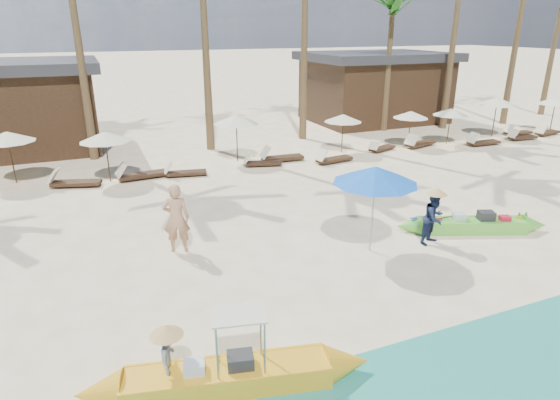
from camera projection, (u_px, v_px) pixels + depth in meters
name	position (u px, v px, depth m)	size (l,w,h in m)	color
ground	(276.00, 296.00, 10.73)	(240.00, 240.00, 0.00)	#FBE9B9
green_canoe	(472.00, 225.00, 14.04)	(4.81, 2.14, 0.64)	#57B938
yellow_canoe	(228.00, 376.00, 7.93)	(5.51, 1.56, 1.45)	gold
tourist	(176.00, 218.00, 12.56)	(0.71, 0.46, 1.94)	tan
vendor_green	(434.00, 218.00, 13.12)	(0.74, 0.58, 1.53)	#151F3B
vendor_yellow	(169.00, 355.00, 7.82)	(0.60, 0.35, 0.93)	gray
blue_umbrella	(375.00, 175.00, 12.15)	(2.25, 2.25, 2.42)	#99999E
resort_parasol_4	(7.00, 137.00, 17.84)	(2.00, 2.00, 2.06)	#332315
lounger_4_right	(72.00, 182.00, 17.96)	(1.99, 1.11, 0.65)	#332315
resort_parasol_5	(105.00, 137.00, 18.07)	(1.96, 1.96, 2.01)	#332315
lounger_5_left	(139.00, 174.00, 18.86)	(2.02, 0.78, 0.67)	#332315
resort_parasol_6	(236.00, 119.00, 20.86)	(2.07, 2.07, 2.13)	#332315
lounger_6_left	(183.00, 172.00, 19.25)	(1.77, 0.82, 0.58)	#332315
lounger_6_right	(261.00, 162.00, 20.65)	(1.74, 0.92, 0.57)	#332315
resort_parasol_7	(343.00, 118.00, 22.39)	(1.82, 1.82, 1.87)	#332315
lounger_7_left	(279.00, 157.00, 21.34)	(2.03, 0.73, 0.68)	#332315
lounger_7_right	(332.00, 159.00, 21.14)	(1.86, 0.80, 0.61)	#332315
resort_parasol_8	(411.00, 115.00, 23.55)	(1.77, 1.77, 1.82)	#332315
lounger_8_left	(381.00, 148.00, 23.14)	(1.72, 1.01, 0.56)	#332315
resort_parasol_9	(451.00, 112.00, 24.09)	(1.81, 1.81, 1.86)	#332315
lounger_9_left	(419.00, 143.00, 23.92)	(2.02, 1.09, 0.66)	#332315
lounger_9_right	(482.00, 142.00, 24.25)	(1.86, 0.65, 0.62)	#332315
resort_parasol_10	(497.00, 101.00, 25.66)	(2.11, 2.11, 2.18)	#332315
lounger_10_left	(521.00, 137.00, 25.41)	(1.70, 0.65, 0.57)	#332315
lounger_10_right	(517.00, 132.00, 26.58)	(1.74, 0.68, 0.58)	#332315
resort_parasol_11	(556.00, 101.00, 26.62)	(1.98, 1.98, 2.04)	#332315
lounger_11_left	(546.00, 132.00, 26.51)	(1.81, 0.79, 0.59)	#332315
palm_6	(393.00, 2.00, 25.47)	(2.08, 2.08, 8.51)	brown
pavilion_east	(374.00, 86.00, 30.16)	(8.80, 6.60, 4.30)	#332315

